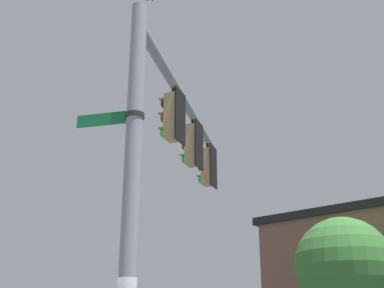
% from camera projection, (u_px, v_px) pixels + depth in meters
% --- Properties ---
extents(signal_pole, '(0.29, 0.29, 7.36)m').
position_uv_depth(signal_pole, '(131.00, 201.00, 7.81)').
color(signal_pole, gray).
rests_on(signal_pole, ground).
extents(mast_arm, '(6.30, 1.09, 0.22)m').
position_uv_depth(mast_arm, '(183.00, 100.00, 11.83)').
color(mast_arm, gray).
extents(traffic_light_nearest_pole, '(0.54, 0.49, 1.31)m').
position_uv_depth(traffic_light_nearest_pole, '(172.00, 117.00, 10.77)').
color(traffic_light_nearest_pole, black).
extents(traffic_light_mid_inner, '(0.54, 0.49, 1.31)m').
position_uv_depth(traffic_light_mid_inner, '(192.00, 145.00, 12.40)').
color(traffic_light_mid_inner, black).
extents(traffic_light_mid_outer, '(0.54, 0.49, 1.31)m').
position_uv_depth(traffic_light_mid_outer, '(207.00, 167.00, 14.04)').
color(traffic_light_mid_outer, black).
extents(street_name_sign, '(0.33, 1.21, 0.22)m').
position_uv_depth(street_name_sign, '(121.00, 118.00, 8.38)').
color(street_name_sign, '#147238').
extents(tree_by_storefront, '(3.11, 3.11, 5.20)m').
position_uv_depth(tree_by_storefront, '(344.00, 267.00, 15.49)').
color(tree_by_storefront, '#4C3823').
rests_on(tree_by_storefront, ground).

